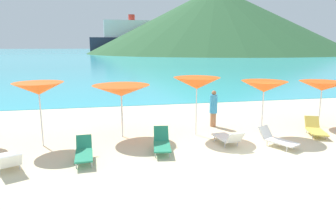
% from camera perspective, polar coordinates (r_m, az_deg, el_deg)
% --- Properties ---
extents(ground_plane, '(50.00, 100.00, 0.30)m').
position_cam_1_polar(ground_plane, '(19.72, 2.67, 0.37)').
color(ground_plane, beige).
extents(ocean_water, '(650.00, 440.00, 0.02)m').
position_cam_1_polar(ocean_water, '(237.78, -10.60, 10.15)').
color(ocean_water, '#38B7CC').
rests_on(ocean_water, ground_plane).
extents(headland_hill, '(130.54, 130.54, 33.02)m').
position_cam_1_polar(headland_hill, '(160.56, 9.11, 15.69)').
color(headland_hill, '#2D5B33').
rests_on(headland_hill, ground_plane).
extents(umbrella_1, '(1.86, 1.86, 2.31)m').
position_cam_1_polar(umbrella_1, '(11.35, -23.55, 2.88)').
color(umbrella_1, silver).
rests_on(umbrella_1, ground_plane).
extents(umbrella_2, '(2.40, 2.40, 2.08)m').
position_cam_1_polar(umbrella_2, '(11.69, -8.95, 2.74)').
color(umbrella_2, silver).
rests_on(umbrella_2, ground_plane).
extents(umbrella_3, '(1.98, 1.98, 2.35)m').
position_cam_1_polar(umbrella_3, '(11.80, 5.53, 4.17)').
color(umbrella_3, silver).
rests_on(umbrella_3, ground_plane).
extents(umbrella_4, '(1.81, 1.81, 2.20)m').
position_cam_1_polar(umbrella_4, '(12.42, 17.92, 3.37)').
color(umbrella_4, silver).
rests_on(umbrella_4, ground_plane).
extents(umbrella_5, '(2.11, 2.11, 2.03)m').
position_cam_1_polar(umbrella_5, '(14.81, 27.44, 3.23)').
color(umbrella_5, silver).
rests_on(umbrella_5, ground_plane).
extents(lounge_chair_0, '(0.58, 1.49, 0.67)m').
position_cam_1_polar(lounge_chair_0, '(9.80, -15.81, -8.59)').
color(lounge_chair_0, '#268C66').
rests_on(lounge_chair_0, ground_plane).
extents(lounge_chair_2, '(0.75, 1.59, 0.72)m').
position_cam_1_polar(lounge_chair_2, '(10.29, -1.21, -7.16)').
color(lounge_chair_2, '#268C66').
rests_on(lounge_chair_2, ground_plane).
extents(lounge_chair_3, '(0.76, 1.48, 0.64)m').
position_cam_1_polar(lounge_chair_3, '(11.13, 11.43, -6.15)').
color(lounge_chair_3, white).
rests_on(lounge_chair_3, ground_plane).
extents(lounge_chair_5, '(1.08, 1.59, 0.65)m').
position_cam_1_polar(lounge_chair_5, '(13.51, 26.37, -4.10)').
color(lounge_chair_5, '#D8BF4C').
rests_on(lounge_chair_5, ground_plane).
extents(lounge_chair_6, '(1.22, 1.68, 0.62)m').
position_cam_1_polar(lounge_chair_6, '(10.07, -28.41, -9.26)').
color(lounge_chair_6, white).
rests_on(lounge_chair_6, ground_plane).
extents(lounge_chair_8, '(1.11, 1.49, 0.65)m').
position_cam_1_polar(lounge_chair_8, '(11.45, 20.13, -6.13)').
color(lounge_chair_8, white).
rests_on(lounge_chair_8, ground_plane).
extents(beachgoer_1, '(0.34, 0.34, 1.63)m').
position_cam_1_polar(beachgoer_1, '(13.40, 8.70, -0.53)').
color(beachgoer_1, '#A3704C').
rests_on(beachgoer_1, ground_plane).
extents(cruise_ship, '(57.35, 10.94, 19.50)m').
position_cam_1_polar(cruise_ship, '(160.90, -4.33, 12.51)').
color(cruise_ship, '#262D47').
rests_on(cruise_ship, ocean_water).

